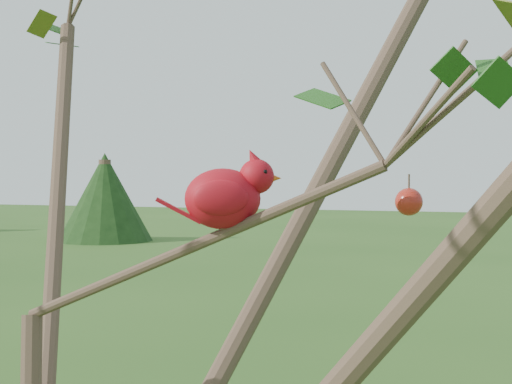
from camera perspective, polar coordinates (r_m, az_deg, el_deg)
crabapple_tree at (r=1.22m, az=-16.43°, el=-1.85°), size 2.35×2.05×2.95m
cardinal at (r=1.17m, az=-2.13°, el=-0.26°), size 0.18×0.12×0.13m
distant_trees at (r=25.43m, az=7.48°, el=0.16°), size 42.08×15.94×3.29m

